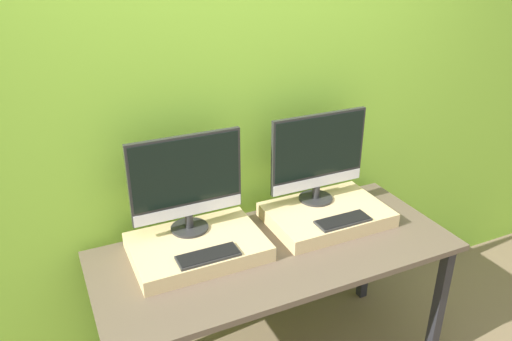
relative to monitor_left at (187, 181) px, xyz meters
name	(u,v)px	position (x,y,z in m)	size (l,w,h in m)	color
wall_back	(238,117)	(0.35, 0.21, 0.19)	(8.00, 0.04, 2.60)	#8CC638
workbench	(276,262)	(0.35, -0.23, -0.41)	(1.72, 0.74, 0.78)	brown
wooden_riser_left	(198,247)	(0.00, -0.11, -0.30)	(0.61, 0.42, 0.07)	#D6B77F
monitor_left	(187,181)	(0.00, 0.00, 0.00)	(0.53, 0.18, 0.48)	#282828
keyboard_left	(208,256)	(0.00, -0.26, -0.25)	(0.28, 0.11, 0.01)	#2D2D2D
wooden_riser_right	(326,215)	(0.70, -0.11, -0.30)	(0.61, 0.42, 0.07)	#D6B77F
monitor_right	(318,155)	(0.70, 0.00, 0.00)	(0.53, 0.18, 0.48)	#282828
keyboard_right	(343,221)	(0.70, -0.26, -0.25)	(0.28, 0.11, 0.01)	#2D2D2D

